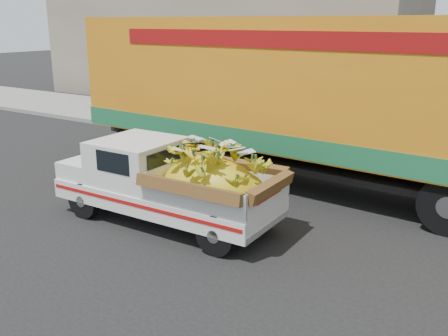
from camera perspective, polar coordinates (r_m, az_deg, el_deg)
The scene contains 6 objects.
ground at distance 10.07m, azimuth -3.69°, elevation -5.17°, with size 100.00×100.00×0.00m, color black.
curb at distance 14.48m, azimuth 9.03°, elevation 1.74°, with size 60.00×0.25×0.15m, color gray.
sidewalk at distance 16.37m, azimuth 12.06°, elevation 3.28°, with size 60.00×4.00×0.14m, color gray.
building_left at distance 24.92m, azimuth -0.19°, elevation 13.71°, with size 18.00×6.00×5.00m, color gray.
pickup_truck at distance 9.23m, azimuth -5.03°, elevation -1.82°, with size 4.40×1.67×1.53m.
semi_trailer at distance 11.45m, azimuth 9.28°, elevation 8.30°, with size 12.04×3.21×3.80m.
Camera 1 is at (5.63, -7.48, 3.71)m, focal length 40.00 mm.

